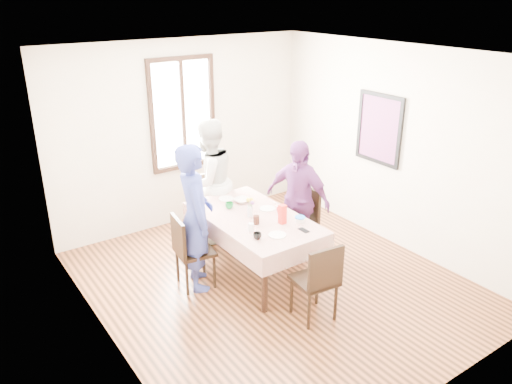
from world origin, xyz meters
TOP-DOWN VIEW (x-y plane):
  - ground at (0.00, 0.00)m, footprint 4.50×4.50m
  - back_wall at (0.00, 2.25)m, footprint 4.00×0.00m
  - right_wall at (2.00, 0.00)m, footprint 0.00×4.50m
  - window_frame at (0.00, 2.23)m, footprint 1.02×0.06m
  - window_pane at (0.00, 2.24)m, footprint 0.90×0.02m
  - art_poster at (1.98, 0.30)m, footprint 0.04×0.76m
  - dining_table at (-0.06, 0.35)m, footprint 0.88×1.64m
  - tablecloth at (-0.06, 0.35)m, footprint 1.00×1.76m
  - chair_left at (-0.80, 0.50)m, footprint 0.47×0.47m
  - chair_right at (0.67, 0.40)m, footprint 0.42×0.42m
  - chair_far at (-0.06, 1.48)m, footprint 0.48×0.48m
  - chair_near at (-0.06, -0.78)m, footprint 0.46×0.46m
  - person_left at (-0.78, 0.50)m, footprint 0.60×0.74m
  - person_far at (-0.06, 1.46)m, footprint 0.95×0.80m
  - person_right at (0.65, 0.40)m, footprint 0.66×1.00m
  - mug_black at (-0.36, -0.15)m, footprint 0.12×0.12m
  - mug_flag at (0.24, 0.22)m, footprint 0.11×0.11m
  - mug_green at (-0.17, 0.72)m, footprint 0.13×0.13m
  - serving_bowl at (0.06, 0.80)m, footprint 0.24×0.24m
  - juice_carton at (0.11, 0.00)m, footprint 0.07×0.07m
  - butter_tub at (0.30, -0.08)m, footprint 0.11×0.11m
  - jam_jar at (-0.15, 0.16)m, footprint 0.07×0.07m
  - drinking_glass at (-0.30, 0.06)m, footprint 0.06×0.06m
  - smartphone at (0.19, -0.29)m, footprint 0.07×0.14m
  - flower_vase at (-0.10, 0.38)m, footprint 0.06×0.06m
  - plate_right at (0.21, 0.43)m, footprint 0.20×0.20m
  - plate_far at (-0.05, 1.00)m, footprint 0.20×0.20m
  - plate_near at (-0.13, -0.21)m, footprint 0.20×0.20m
  - butter_lid at (0.30, -0.08)m, footprint 0.12×0.12m
  - flower_bunch at (-0.10, 0.38)m, footprint 0.09×0.09m

SIDE VIEW (x-z plane):
  - ground at x=0.00m, z-range 0.00..0.00m
  - dining_table at x=-0.06m, z-range 0.00..0.75m
  - chair_left at x=-0.80m, z-range 0.00..0.91m
  - chair_right at x=0.67m, z-range 0.00..0.91m
  - chair_far at x=-0.06m, z-range 0.00..0.91m
  - chair_near at x=-0.06m, z-range 0.00..0.91m
  - tablecloth at x=-0.06m, z-range 0.75..0.76m
  - smartphone at x=0.19m, z-range 0.76..0.77m
  - plate_right at x=0.21m, z-range 0.76..0.77m
  - plate_far at x=-0.05m, z-range 0.76..0.77m
  - plate_near at x=-0.13m, z-range 0.76..0.77m
  - serving_bowl at x=0.06m, z-range 0.76..0.81m
  - butter_tub at x=0.30m, z-range 0.76..0.82m
  - person_right at x=0.65m, z-range 0.00..1.59m
  - mug_black at x=-0.36m, z-range 0.76..0.84m
  - mug_green at x=-0.17m, z-range 0.76..0.84m
  - mug_flag at x=0.24m, z-range 0.76..0.85m
  - drinking_glass at x=-0.30m, z-range 0.76..0.85m
  - jam_jar at x=-0.15m, z-range 0.76..0.86m
  - butter_lid at x=0.30m, z-range 0.82..0.83m
  - flower_vase at x=-0.10m, z-range 0.76..0.89m
  - person_far at x=-0.06m, z-range 0.00..1.74m
  - juice_carton at x=0.11m, z-range 0.76..0.99m
  - person_left at x=-0.78m, z-range 0.00..1.76m
  - flower_bunch at x=-0.10m, z-range 0.89..0.99m
  - back_wall at x=0.00m, z-range -0.65..3.35m
  - right_wall at x=2.00m, z-range -0.90..3.60m
  - art_poster at x=1.98m, z-range 1.07..2.03m
  - window_frame at x=0.00m, z-range 0.84..2.46m
  - window_pane at x=0.00m, z-range 0.90..2.40m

